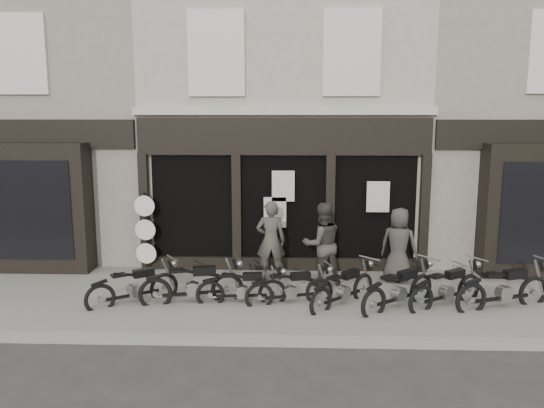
{
  "coord_description": "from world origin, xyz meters",
  "views": [
    {
      "loc": [
        0.18,
        -9.96,
        3.95
      ],
      "look_at": [
        -0.23,
        1.6,
        2.01
      ],
      "focal_mm": 35.0,
      "sensor_mm": 36.0,
      "label": 1
    }
  ],
  "objects_px": {
    "man_centre": "(322,244)",
    "advert_sign_post": "(146,236)",
    "man_left": "(271,240)",
    "motorcycle_4": "(344,292)",
    "motorcycle_1": "(193,288)",
    "motorcycle_0": "(134,290)",
    "motorcycle_5": "(399,293)",
    "motorcycle_6": "(447,291)",
    "man_right": "(399,245)",
    "motorcycle_2": "(243,291)",
    "motorcycle_7": "(504,293)",
    "motorcycle_3": "(291,291)"
  },
  "relations": [
    {
      "from": "man_centre",
      "to": "advert_sign_post",
      "type": "bearing_deg",
      "value": -28.35
    },
    {
      "from": "man_left",
      "to": "man_centre",
      "type": "xyz_separation_m",
      "value": [
        1.17,
        -0.35,
        0.01
      ]
    },
    {
      "from": "motorcycle_4",
      "to": "man_centre",
      "type": "xyz_separation_m",
      "value": [
        -0.38,
        1.24,
        0.69
      ]
    },
    {
      "from": "motorcycle_1",
      "to": "man_left",
      "type": "bearing_deg",
      "value": 31.02
    },
    {
      "from": "man_left",
      "to": "advert_sign_post",
      "type": "xyz_separation_m",
      "value": [
        -3.09,
        0.5,
        -0.04
      ]
    },
    {
      "from": "motorcycle_4",
      "to": "man_centre",
      "type": "bearing_deg",
      "value": 61.79
    },
    {
      "from": "motorcycle_0",
      "to": "motorcycle_1",
      "type": "bearing_deg",
      "value": -33.19
    },
    {
      "from": "motorcycle_5",
      "to": "man_left",
      "type": "distance_m",
      "value": 3.23
    },
    {
      "from": "motorcycle_5",
      "to": "motorcycle_1",
      "type": "bearing_deg",
      "value": 139.42
    },
    {
      "from": "motorcycle_6",
      "to": "man_right",
      "type": "xyz_separation_m",
      "value": [
        -0.7,
        1.48,
        0.6
      ]
    },
    {
      "from": "man_right",
      "to": "motorcycle_6",
      "type": "bearing_deg",
      "value": 139.49
    },
    {
      "from": "motorcycle_2",
      "to": "man_centre",
      "type": "height_order",
      "value": "man_centre"
    },
    {
      "from": "motorcycle_2",
      "to": "motorcycle_4",
      "type": "relative_size",
      "value": 1.21
    },
    {
      "from": "motorcycle_7",
      "to": "man_left",
      "type": "bearing_deg",
      "value": 141.54
    },
    {
      "from": "motorcycle_7",
      "to": "man_right",
      "type": "bearing_deg",
      "value": 119.51
    },
    {
      "from": "motorcycle_3",
      "to": "motorcycle_5",
      "type": "bearing_deg",
      "value": -20.6
    },
    {
      "from": "motorcycle_0",
      "to": "motorcycle_7",
      "type": "bearing_deg",
      "value": -35.52
    },
    {
      "from": "motorcycle_4",
      "to": "motorcycle_5",
      "type": "bearing_deg",
      "value": -51.87
    },
    {
      "from": "advert_sign_post",
      "to": "man_centre",
      "type": "bearing_deg",
      "value": -8.14
    },
    {
      "from": "motorcycle_3",
      "to": "man_centre",
      "type": "height_order",
      "value": "man_centre"
    },
    {
      "from": "motorcycle_7",
      "to": "advert_sign_post",
      "type": "distance_m",
      "value": 8.18
    },
    {
      "from": "motorcycle_3",
      "to": "advert_sign_post",
      "type": "relative_size",
      "value": 0.88
    },
    {
      "from": "motorcycle_7",
      "to": "advert_sign_post",
      "type": "xyz_separation_m",
      "value": [
        -7.86,
        2.17,
        0.6
      ]
    },
    {
      "from": "motorcycle_5",
      "to": "advert_sign_post",
      "type": "height_order",
      "value": "advert_sign_post"
    },
    {
      "from": "motorcycle_0",
      "to": "motorcycle_4",
      "type": "xyz_separation_m",
      "value": [
        4.33,
        0.04,
        -0.0
      ]
    },
    {
      "from": "motorcycle_0",
      "to": "man_centre",
      "type": "xyz_separation_m",
      "value": [
        3.95,
        1.28,
        0.69
      ]
    },
    {
      "from": "motorcycle_0",
      "to": "motorcycle_2",
      "type": "relative_size",
      "value": 0.92
    },
    {
      "from": "motorcycle_7",
      "to": "advert_sign_post",
      "type": "height_order",
      "value": "advert_sign_post"
    },
    {
      "from": "motorcycle_0",
      "to": "motorcycle_6",
      "type": "xyz_separation_m",
      "value": [
        6.44,
        0.08,
        0.01
      ]
    },
    {
      "from": "motorcycle_4",
      "to": "motorcycle_0",
      "type": "bearing_deg",
      "value": 135.31
    },
    {
      "from": "motorcycle_2",
      "to": "motorcycle_1",
      "type": "bearing_deg",
      "value": 174.65
    },
    {
      "from": "man_left",
      "to": "man_right",
      "type": "bearing_deg",
      "value": 177.0
    },
    {
      "from": "motorcycle_2",
      "to": "man_left",
      "type": "bearing_deg",
      "value": 65.55
    },
    {
      "from": "man_right",
      "to": "advert_sign_post",
      "type": "relative_size",
      "value": 0.83
    },
    {
      "from": "man_left",
      "to": "motorcycle_6",
      "type": "bearing_deg",
      "value": 155.43
    },
    {
      "from": "man_right",
      "to": "motorcycle_3",
      "type": "bearing_deg",
      "value": 54.97
    },
    {
      "from": "motorcycle_1",
      "to": "man_centre",
      "type": "bearing_deg",
      "value": 9.87
    },
    {
      "from": "motorcycle_0",
      "to": "motorcycle_4",
      "type": "distance_m",
      "value": 4.33
    },
    {
      "from": "motorcycle_6",
      "to": "man_centre",
      "type": "bearing_deg",
      "value": 121.09
    },
    {
      "from": "motorcycle_1",
      "to": "motorcycle_7",
      "type": "distance_m",
      "value": 6.33
    },
    {
      "from": "motorcycle_6",
      "to": "advert_sign_post",
      "type": "bearing_deg",
      "value": 130.06
    },
    {
      "from": "advert_sign_post",
      "to": "motorcycle_0",
      "type": "bearing_deg",
      "value": -78.52
    },
    {
      "from": "motorcycle_6",
      "to": "motorcycle_7",
      "type": "relative_size",
      "value": 0.86
    },
    {
      "from": "motorcycle_1",
      "to": "man_centre",
      "type": "height_order",
      "value": "man_centre"
    },
    {
      "from": "motorcycle_1",
      "to": "motorcycle_3",
      "type": "relative_size",
      "value": 1.15
    },
    {
      "from": "motorcycle_5",
      "to": "motorcycle_4",
      "type": "bearing_deg",
      "value": 134.56
    },
    {
      "from": "motorcycle_0",
      "to": "man_right",
      "type": "height_order",
      "value": "man_right"
    },
    {
      "from": "motorcycle_4",
      "to": "man_right",
      "type": "height_order",
      "value": "man_right"
    },
    {
      "from": "motorcycle_6",
      "to": "advert_sign_post",
      "type": "xyz_separation_m",
      "value": [
        -6.75,
        2.06,
        0.63
      ]
    },
    {
      "from": "motorcycle_4",
      "to": "man_right",
      "type": "bearing_deg",
      "value": 1.87
    }
  ]
}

